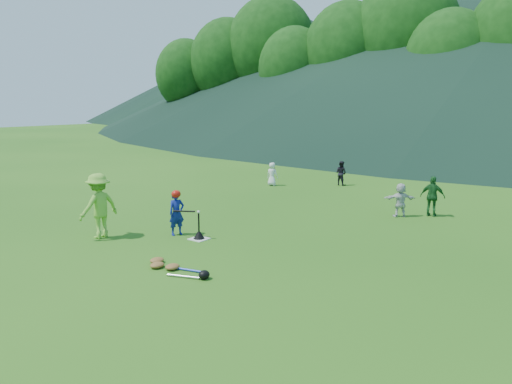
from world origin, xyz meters
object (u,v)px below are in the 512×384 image
adult_coach (99,206)px  fielder_d (400,200)px  home_plate (199,239)px  equipment_pile (172,267)px  fielder_b (341,173)px  batting_tee (199,234)px  fielder_a (272,174)px  batter_child (177,213)px  fielder_c (433,196)px

adult_coach → fielder_d: adult_coach is taller
home_plate → fielder_d: size_ratio=0.42×
fielder_d → equipment_pile: size_ratio=0.59×
home_plate → fielder_b: 9.98m
fielder_b → fielder_d: (4.25, -4.21, 0.01)m
home_plate → fielder_d: bearing=60.3°
adult_coach → batting_tee: 2.76m
adult_coach → fielder_b: size_ratio=1.64×
fielder_a → fielder_d: fielder_d is taller
fielder_b → equipment_pile: (2.19, -12.03, -0.46)m
batter_child → equipment_pile: 2.92m
fielder_b → equipment_pile: bearing=105.4°
adult_coach → batting_tee: bearing=124.8°
home_plate → equipment_pile: bearing=-60.5°
batter_child → fielder_d: 7.02m
fielder_d → equipment_pile: (-2.06, -7.82, -0.47)m
fielder_c → equipment_pile: bearing=65.4°
fielder_d → batting_tee: size_ratio=1.57×
batter_child → fielder_c: bearing=-17.9°
equipment_pile → home_plate: bearing=119.5°
adult_coach → fielder_d: size_ratio=1.62×
fielder_b → fielder_c: fielder_c is taller
home_plate → fielder_b: bearing=95.7°
home_plate → batting_tee: 0.12m
fielder_a → fielder_b: size_ratio=0.95×
home_plate → fielder_c: fielder_c is taller
batter_child → fielder_a: size_ratio=1.21×
batter_child → fielder_d: batter_child is taller
adult_coach → fielder_c: size_ratio=1.35×
fielder_b → fielder_d: bearing=140.4°
batter_child → fielder_a: (-2.53, 8.09, -0.11)m
batter_child → fielder_a: batter_child is taller
home_plate → fielder_c: bearing=57.6°
fielder_c → batter_child: bearing=47.0°
fielder_a → batting_tee: fielder_a is taller
batting_tee → equipment_pile: (1.20, -2.11, -0.06)m
fielder_b → equipment_pile: 12.24m
batter_child → batting_tee: size_ratio=1.78×
home_plate → batting_tee: batting_tee is taller
fielder_c → batting_tee: bearing=51.6°
fielder_c → fielder_d: 1.03m
home_plate → fielder_c: (4.04, 6.37, 0.63)m
fielder_c → equipment_pile: 8.97m
fielder_d → equipment_pile: bearing=37.8°
batting_tee → equipment_pile: batting_tee is taller
fielder_a → equipment_pile: size_ratio=0.55×
fielder_a → home_plate: bearing=104.9°
fielder_b → equipment_pile: fielder_b is taller
fielder_a → equipment_pile: 11.14m
fielder_b → batting_tee: size_ratio=1.55×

